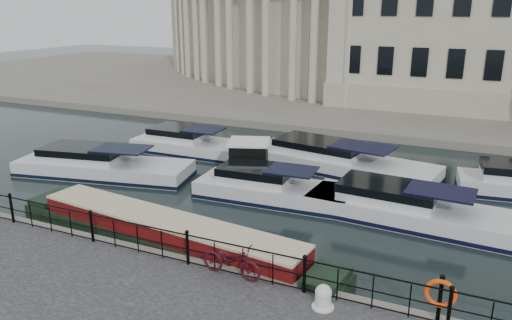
{
  "coord_description": "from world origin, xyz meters",
  "views": [
    {
      "loc": [
        8.1,
        -14.61,
        8.62
      ],
      "look_at": [
        0.5,
        2.0,
        3.0
      ],
      "focal_mm": 35.0,
      "sensor_mm": 36.0,
      "label": 1
    }
  ],
  "objects_px": {
    "bicycle": "(231,260)",
    "mooring_bollard": "(323,297)",
    "life_ring_post": "(440,294)",
    "harbour_hut": "(249,163)",
    "narrowboat": "(167,238)"
  },
  "relations": [
    {
      "from": "bicycle",
      "to": "harbour_hut",
      "type": "height_order",
      "value": "harbour_hut"
    },
    {
      "from": "bicycle",
      "to": "narrowboat",
      "type": "bearing_deg",
      "value": 68.56
    },
    {
      "from": "life_ring_post",
      "to": "harbour_hut",
      "type": "relative_size",
      "value": 0.4
    },
    {
      "from": "life_ring_post",
      "to": "harbour_hut",
      "type": "distance_m",
      "value": 14.02
    },
    {
      "from": "narrowboat",
      "to": "harbour_hut",
      "type": "height_order",
      "value": "harbour_hut"
    },
    {
      "from": "bicycle",
      "to": "mooring_bollard",
      "type": "relative_size",
      "value": 2.89
    },
    {
      "from": "bicycle",
      "to": "narrowboat",
      "type": "height_order",
      "value": "bicycle"
    },
    {
      "from": "bicycle",
      "to": "mooring_bollard",
      "type": "xyz_separation_m",
      "value": [
        3.11,
        -0.46,
        -0.21
      ]
    },
    {
      "from": "mooring_bollard",
      "to": "life_ring_post",
      "type": "relative_size",
      "value": 0.52
    },
    {
      "from": "mooring_bollard",
      "to": "life_ring_post",
      "type": "bearing_deg",
      "value": 11.57
    },
    {
      "from": "bicycle",
      "to": "life_ring_post",
      "type": "xyz_separation_m",
      "value": [
        6.1,
        0.15,
        0.32
      ]
    },
    {
      "from": "mooring_bollard",
      "to": "life_ring_post",
      "type": "xyz_separation_m",
      "value": [
        2.99,
        0.61,
        0.52
      ]
    },
    {
      "from": "life_ring_post",
      "to": "narrowboat",
      "type": "height_order",
      "value": "life_ring_post"
    },
    {
      "from": "life_ring_post",
      "to": "harbour_hut",
      "type": "bearing_deg",
      "value": 136.39
    },
    {
      "from": "mooring_bollard",
      "to": "harbour_hut",
      "type": "bearing_deg",
      "value": 124.86
    }
  ]
}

